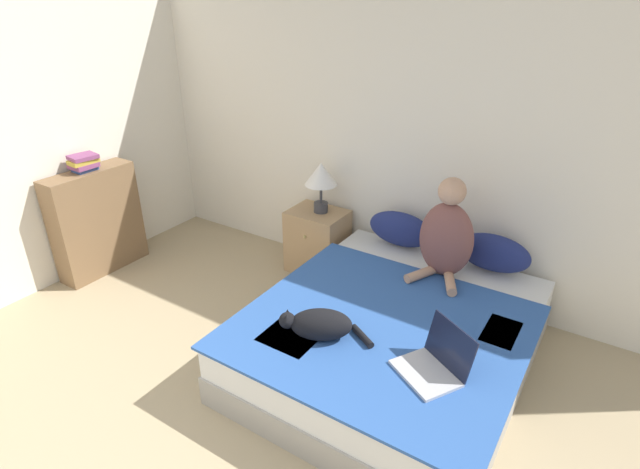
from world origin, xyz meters
TOP-DOWN VIEW (x-y plane):
  - wall_back at (0.00, 3.57)m, footprint 5.89×0.05m
  - wall_side at (-2.47, 1.77)m, footprint 0.05×4.55m
  - bed at (0.55, 2.48)m, footprint 1.75×2.03m
  - pillow_near at (0.17, 3.38)m, footprint 0.55×0.20m
  - pillow_far at (0.94, 3.38)m, footprint 0.55×0.20m
  - person_sitting at (0.65, 3.11)m, footprint 0.40×0.39m
  - cat_tabby at (0.29, 1.97)m, footprint 0.55×0.38m
  - laptop_open at (0.99, 2.06)m, footprint 0.46×0.45m
  - nightstand at (-0.60, 3.30)m, footprint 0.50×0.41m
  - table_lamp at (-0.57, 3.32)m, footprint 0.28×0.28m
  - bookshelf at (-2.29, 2.24)m, footprint 0.24×0.80m
  - book_stack_top at (-2.30, 2.23)m, footprint 0.21×0.24m

SIDE VIEW (x-z plane):
  - bed at x=0.55m, z-range 0.00..0.44m
  - nightstand at x=-0.60m, z-range 0.00..0.59m
  - bookshelf at x=-2.29m, z-range 0.00..0.96m
  - laptop_open at x=0.99m, z-range 0.36..0.64m
  - cat_tabby at x=0.29m, z-range 0.44..0.64m
  - pillow_near at x=0.17m, z-range 0.44..0.74m
  - pillow_far at x=0.94m, z-range 0.44..0.74m
  - person_sitting at x=0.65m, z-range 0.38..1.15m
  - table_lamp at x=-0.57m, z-range 0.69..1.15m
  - book_stack_top at x=-2.30m, z-range 0.97..1.11m
  - wall_back at x=0.00m, z-range 0.00..2.55m
  - wall_side at x=-2.47m, z-range 0.00..2.55m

